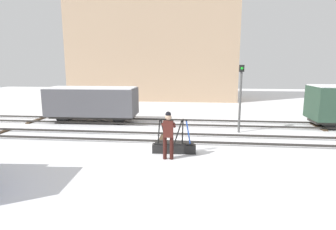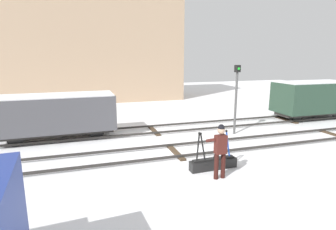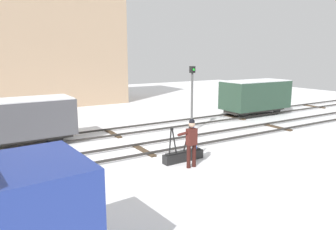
% 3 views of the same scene
% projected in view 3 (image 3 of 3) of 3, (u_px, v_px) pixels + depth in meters
% --- Properties ---
extents(ground_plane, '(60.00, 60.00, 0.00)m').
position_uv_depth(ground_plane, '(144.00, 151.00, 14.17)').
color(ground_plane, white).
extents(track_main_line, '(44.00, 1.94, 0.18)m').
position_uv_depth(track_main_line, '(144.00, 149.00, 14.15)').
color(track_main_line, '#2D2B28').
rests_on(track_main_line, ground_plane).
extents(track_siding_near, '(44.00, 1.94, 0.18)m').
position_uv_depth(track_siding_near, '(113.00, 132.00, 17.17)').
color(track_siding_near, '#2D2B28').
rests_on(track_siding_near, ground_plane).
extents(switch_lever_frame, '(1.81, 0.42, 1.45)m').
position_uv_depth(switch_lever_frame, '(183.00, 155.00, 12.85)').
color(switch_lever_frame, black).
rests_on(switch_lever_frame, ground_plane).
extents(rail_worker, '(0.55, 0.70, 1.88)m').
position_uv_depth(rail_worker, '(191.00, 140.00, 11.98)').
color(rail_worker, '#351511').
rests_on(rail_worker, ground_plane).
extents(signal_post, '(0.24, 0.32, 3.62)m').
position_uv_depth(signal_post, '(192.00, 92.00, 17.36)').
color(signal_post, '#4C4C4C').
rests_on(signal_post, ground_plane).
extents(apartment_building, '(17.49, 6.08, 10.97)m').
position_uv_depth(apartment_building, '(14.00, 39.00, 25.57)').
color(apartment_building, tan).
rests_on(apartment_building, ground_plane).
extents(freight_car_far_end, '(5.59, 2.19, 2.24)m').
position_uv_depth(freight_car_far_end, '(10.00, 120.00, 14.43)').
color(freight_car_far_end, '#2D2B28').
rests_on(freight_car_far_end, ground_plane).
extents(freight_car_mid_siding, '(4.90, 2.26, 2.46)m').
position_uv_depth(freight_car_mid_siding, '(255.00, 95.00, 22.43)').
color(freight_car_mid_siding, '#2D2B28').
rests_on(freight_car_mid_siding, ground_plane).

